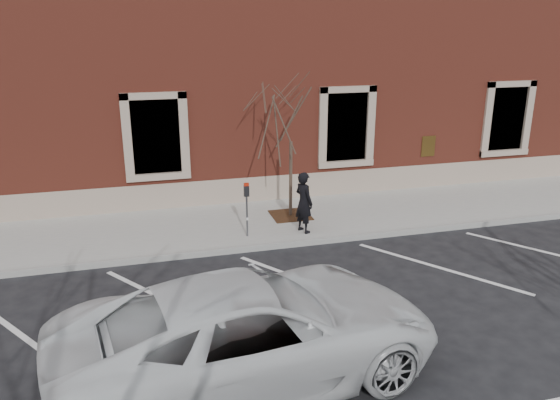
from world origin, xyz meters
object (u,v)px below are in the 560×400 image
object	(u,v)px
parking_meter	(247,200)
man	(304,202)
white_truck	(251,331)
sapling	(291,120)

from	to	relation	value
parking_meter	man	bearing A→B (deg)	-27.56
man	parking_meter	bearing A→B (deg)	64.32
white_truck	man	bearing A→B (deg)	-33.94
sapling	white_truck	size ratio (longest dim) A/B	0.64
man	parking_meter	xyz separation A→B (m)	(-1.56, 0.07, 0.19)
sapling	man	bearing A→B (deg)	-90.52
man	white_truck	size ratio (longest dim) A/B	0.27
parking_meter	sapling	xyz separation A→B (m)	(1.57, 1.25, 1.81)
parking_meter	white_truck	xyz separation A→B (m)	(-1.15, -5.81, -0.30)
parking_meter	white_truck	bearing A→B (deg)	-126.10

